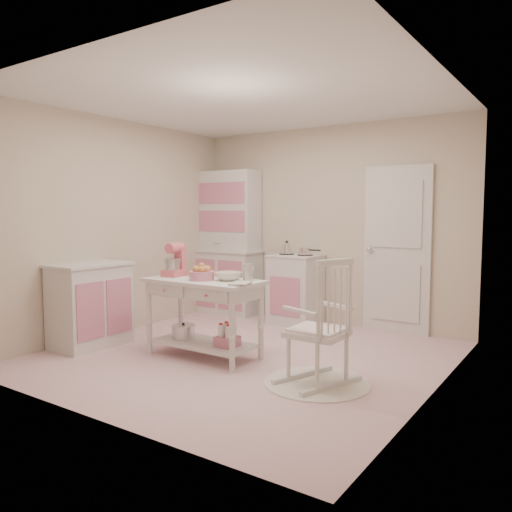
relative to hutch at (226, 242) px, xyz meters
The scene contains 14 objects.
room_shell 2.33m from the hutch, 47.57° to the right, with size 3.84×3.84×2.62m.
door 2.48m from the hutch, ahead, with size 0.82×0.05×2.04m, color silver.
hutch is the anchor object (origin of this frame).
stove 1.33m from the hutch, ahead, with size 0.62×0.57×0.92m, color silver.
base_cabinet 2.39m from the hutch, 92.78° to the right, with size 0.54×0.84×0.92m, color silver.
lace_rug 3.38m from the hutch, 38.43° to the right, with size 0.92×0.92×0.01m, color white.
rocking_chair 3.26m from the hutch, 38.43° to the right, with size 0.48×0.72×1.10m, color silver.
work_table 2.36m from the hutch, 58.22° to the right, with size 1.20×0.60×0.80m, color silver.
stand_mixer 2.06m from the hutch, 67.89° to the right, with size 0.20×0.28×0.34m, color #D65A6B.
cookie_tray 2.05m from the hutch, 59.14° to the right, with size 0.34×0.24×0.02m, color silver.
bread_basket 2.33m from the hutch, 58.45° to the right, with size 0.25×0.25×0.09m, color #CA7490.
mixing_bowl 2.36m from the hutch, 51.81° to the right, with size 0.26×0.26×0.08m, color silver.
metal_pitcher 2.42m from the hutch, 47.27° to the right, with size 0.10×0.10×0.17m, color silver.
recipe_book 2.64m from the hutch, 51.25° to the right, with size 0.17×0.23×0.02m, color silver.
Camera 1 is at (2.93, -4.11, 1.47)m, focal length 35.00 mm.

